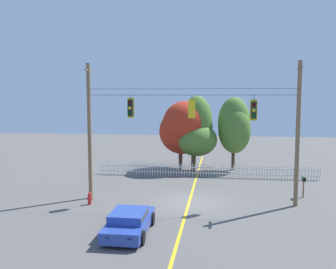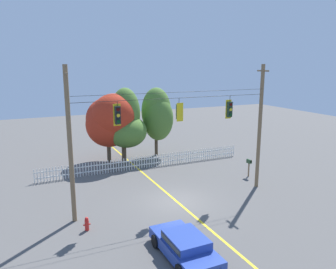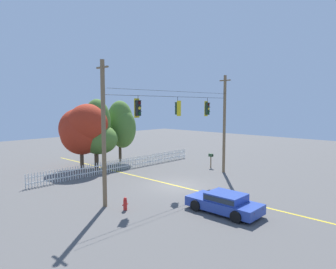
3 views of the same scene
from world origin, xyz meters
name	(u,v)px [view 1 (image 1 of 3)]	position (x,y,z in m)	size (l,w,h in m)	color
ground	(189,202)	(0.00, 0.00, 0.00)	(80.00, 80.00, 0.00)	#565451
lane_centerline_stripe	(189,202)	(0.00, 0.00, 0.00)	(0.16, 36.00, 0.01)	gold
signal_support_span	(190,131)	(0.00, 0.00, 4.46)	(13.16, 1.10, 8.72)	brown
traffic_signal_westbound_side	(130,108)	(-3.75, 0.01, 5.90)	(0.43, 0.38, 1.44)	black
traffic_signal_eastbound_side	(192,109)	(0.13, -0.01, 5.85)	(0.43, 0.38, 1.42)	black
traffic_signal_northbound_primary	(254,110)	(3.85, 0.01, 5.80)	(0.43, 0.38, 1.54)	black
white_picket_fence	(206,171)	(0.78, 7.43, 0.54)	(18.00, 0.06, 1.08)	silver
autumn_maple_near_fence	(183,127)	(-1.45, 10.59, 3.85)	(4.32, 4.64, 6.21)	brown
autumn_maple_mid	(197,130)	(-0.17, 10.16, 3.63)	(3.58, 3.71, 6.68)	brown
autumn_oak_far_east	(234,126)	(3.12, 10.61, 3.98)	(2.91, 3.02, 6.56)	#473828
parked_car	(129,221)	(-2.44, -5.84, 0.60)	(2.01, 4.26, 1.15)	#28429E
fire_hydrant	(90,198)	(-6.03, -1.41, 0.37)	(0.38, 0.22, 0.75)	red
roadside_mailbox	(304,180)	(7.34, 2.04, 1.14)	(0.25, 0.44, 1.40)	brown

